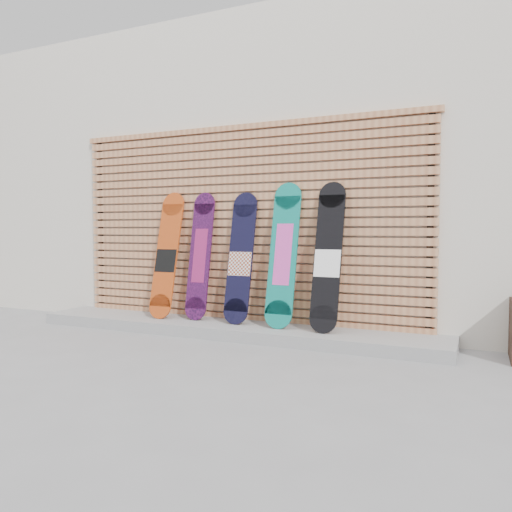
% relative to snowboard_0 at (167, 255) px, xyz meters
% --- Properties ---
extents(ground, '(80.00, 80.00, 0.00)m').
position_rel_snowboard_0_xyz_m(ground, '(0.99, -0.76, -0.83)').
color(ground, gray).
rests_on(ground, ground).
extents(building, '(12.00, 5.00, 3.60)m').
position_rel_snowboard_0_xyz_m(building, '(1.49, 2.74, 0.97)').
color(building, beige).
rests_on(building, ground).
extents(concrete_step, '(4.60, 0.70, 0.12)m').
position_rel_snowboard_0_xyz_m(concrete_step, '(0.84, -0.08, -0.77)').
color(concrete_step, gray).
rests_on(concrete_step, ground).
extents(slat_wall, '(4.26, 0.08, 2.29)m').
position_rel_snowboard_0_xyz_m(slat_wall, '(0.84, 0.22, 0.38)').
color(slat_wall, '#BA764D').
rests_on(slat_wall, ground).
extents(snowboard_0, '(0.28, 0.37, 1.45)m').
position_rel_snowboard_0_xyz_m(snowboard_0, '(0.00, 0.00, 0.00)').
color(snowboard_0, '#B64213').
rests_on(snowboard_0, concrete_step).
extents(snowboard_1, '(0.26, 0.28, 1.44)m').
position_rel_snowboard_0_xyz_m(snowboard_1, '(0.42, 0.05, 0.00)').
color(snowboard_1, black).
rests_on(snowboard_1, concrete_step).
extents(snowboard_2, '(0.28, 0.33, 1.43)m').
position_rel_snowboard_0_xyz_m(snowboard_2, '(0.94, 0.02, -0.01)').
color(snowboard_2, black).
rests_on(snowboard_2, concrete_step).
extents(snowboard_3, '(0.30, 0.36, 1.51)m').
position_rel_snowboard_0_xyz_m(snowboard_3, '(1.44, 0.01, 0.04)').
color(snowboard_3, '#0C766B').
rests_on(snowboard_3, concrete_step).
extents(snowboard_4, '(0.28, 0.39, 1.50)m').
position_rel_snowboard_0_xyz_m(snowboard_4, '(1.92, -0.01, 0.03)').
color(snowboard_4, black).
rests_on(snowboard_4, concrete_step).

